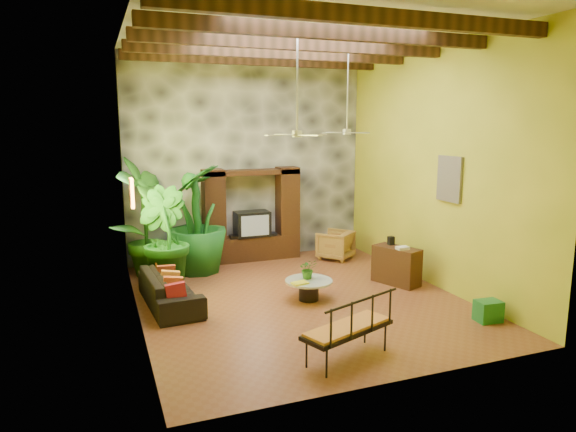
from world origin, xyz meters
name	(u,v)px	position (x,y,z in m)	size (l,w,h in m)	color
ground	(298,298)	(0.00, 0.00, 0.00)	(7.00, 7.00, 0.00)	brown
ceiling	(300,31)	(0.00, 0.00, 5.00)	(6.00, 7.00, 0.02)	silver
back_wall	(247,159)	(0.00, 3.50, 2.50)	(6.00, 0.02, 5.00)	olive
left_wall	(132,177)	(-3.00, 0.00, 2.50)	(0.02, 7.00, 5.00)	olive
right_wall	(433,166)	(3.00, 0.00, 2.50)	(0.02, 7.00, 5.00)	olive
stone_accent_wall	(248,159)	(0.00, 3.44, 2.50)	(5.98, 0.10, 4.98)	#323439
ceiling_beams	(299,44)	(0.00, 0.00, 4.78)	(5.95, 5.36, 0.22)	#3C2213
entertainment_center	(252,222)	(0.00, 3.14, 0.97)	(2.40, 0.55, 2.30)	black
ceiling_fan_front	(297,122)	(-0.20, -0.40, 3.40)	(1.28, 1.28, 1.86)	silver
ceiling_fan_back	(347,122)	(1.60, 1.20, 3.40)	(1.28, 1.28, 1.86)	silver
wall_art_mask	(132,193)	(-2.96, 1.00, 2.10)	(0.06, 0.32, 0.55)	gold
wall_art_painting	(449,179)	(2.96, -0.60, 2.30)	(0.06, 0.70, 0.90)	#245084
sofa	(170,289)	(-2.40, 0.50, 0.31)	(2.14, 0.84, 0.62)	black
wicker_armchair	(335,245)	(1.99, 2.45, 0.36)	(0.77, 0.79, 0.72)	brown
tall_plant_a	(144,218)	(-2.63, 2.59, 1.33)	(1.41, 0.95, 2.67)	#205817
tall_plant_b	(163,238)	(-2.35, 1.63, 1.06)	(1.16, 0.94, 2.11)	#165617
tall_plant_c	(196,219)	(-1.49, 2.53, 1.24)	(1.39, 1.39, 2.48)	#17581C
coffee_table	(309,287)	(0.16, -0.14, 0.26)	(0.92, 0.92, 0.40)	black
centerpiece_plant	(308,269)	(0.19, -0.03, 0.59)	(0.35, 0.30, 0.39)	#245817
yellow_tray	(300,283)	(-0.09, -0.30, 0.42)	(0.30, 0.21, 0.03)	gold
iron_bench	(350,326)	(-0.31, -2.75, 0.54)	(1.55, 1.04, 0.57)	black
side_console	(396,265)	(2.31, 0.15, 0.40)	(0.45, 1.00, 0.80)	#3D1D13
green_bin	(488,311)	(2.64, -2.24, 0.18)	(0.42, 0.32, 0.37)	#1E712C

